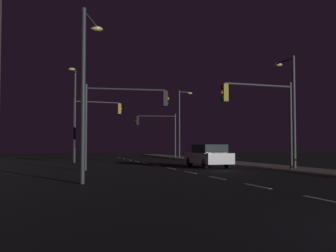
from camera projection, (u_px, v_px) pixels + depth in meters
ground_plane at (187, 172)px, 23.43m from camera, size 112.00×112.00×0.00m
sidewalk_right at (289, 169)px, 25.14m from camera, size 2.88×77.00×0.14m
lane_markings_center at (171, 168)px, 26.81m from camera, size 0.14×50.00×0.01m
lane_edge_line at (230, 166)px, 29.52m from camera, size 0.14×53.00×0.01m
car at (208, 156)px, 27.48m from camera, size 1.99×4.47×1.57m
traffic_light_far_left at (157, 126)px, 45.32m from camera, size 4.48×0.82×4.85m
traffic_light_overhead_east at (124, 109)px, 25.29m from camera, size 5.22×0.60×5.24m
traffic_light_far_center at (260, 106)px, 22.87m from camera, size 4.56×0.60×5.00m
traffic_light_near_left at (95, 118)px, 36.49m from camera, size 4.35×0.78×5.62m
street_lamp_mid_block at (291, 100)px, 25.20m from camera, size 0.56×1.86×6.85m
street_lamp_far_end at (181, 118)px, 46.84m from camera, size 1.67×0.36×7.64m
street_lamp_corner at (86, 78)px, 16.74m from camera, size 1.05×2.23×7.04m
street_lamp_median at (74, 107)px, 35.43m from camera, size 0.74×2.43×8.04m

